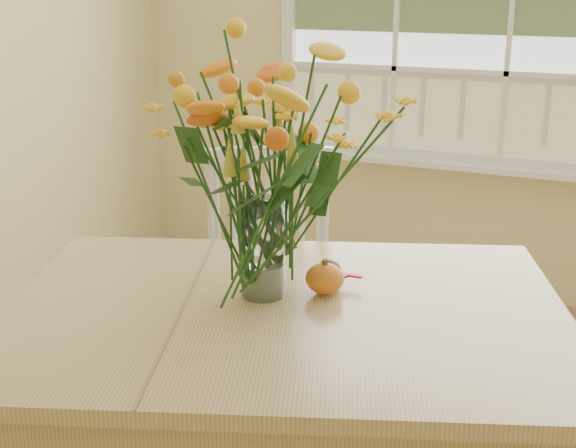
% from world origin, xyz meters
% --- Properties ---
extents(wall_back, '(4.00, 0.02, 2.70)m').
position_xyz_m(wall_back, '(0.00, 2.25, 1.35)').
color(wall_back, beige).
rests_on(wall_back, floor).
extents(dining_table, '(1.72, 1.47, 0.78)m').
position_xyz_m(dining_table, '(-0.22, 0.08, 0.69)').
color(dining_table, tan).
rests_on(dining_table, floor).
extents(windsor_chair, '(0.61, 0.60, 0.99)m').
position_xyz_m(windsor_chair, '(-0.57, 0.76, 0.55)').
color(windsor_chair, white).
rests_on(windsor_chair, floor).
extents(flower_vase, '(0.55, 0.55, 0.66)m').
position_xyz_m(flower_vase, '(-0.30, 0.13, 1.17)').
color(flower_vase, white).
rests_on(flower_vase, dining_table).
extents(pumpkin, '(0.10, 0.10, 0.08)m').
position_xyz_m(pumpkin, '(-0.15, 0.20, 0.82)').
color(pumpkin, orange).
rests_on(pumpkin, dining_table).
extents(turkey_figurine, '(0.09, 0.08, 0.10)m').
position_xyz_m(turkey_figurine, '(-0.32, 0.12, 0.82)').
color(turkey_figurine, '#CCB78C').
rests_on(turkey_figurine, dining_table).
extents(dark_gourd, '(0.13, 0.10, 0.06)m').
position_xyz_m(dark_gourd, '(-0.17, 0.27, 0.81)').
color(dark_gourd, '#38160F').
rests_on(dark_gourd, dining_table).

